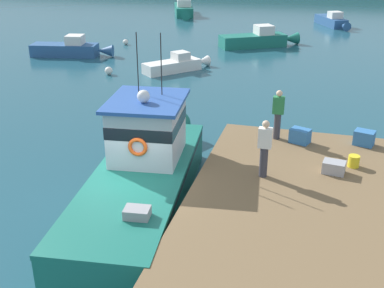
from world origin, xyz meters
name	(u,v)px	position (x,y,z in m)	size (l,w,h in m)	color
ground_plane	(134,211)	(0.00, 0.00, 0.00)	(200.00, 200.00, 0.00)	#1E4C5B
dock	(307,200)	(4.80, 0.00, 1.07)	(6.00, 9.00, 1.20)	#4C3D2D
main_fishing_boat	(144,172)	(0.14, 0.55, 1.01)	(3.41, 9.94, 4.80)	#196B5B
crate_single_by_cleat	(364,138)	(6.33, 3.80, 1.44)	(0.60, 0.44, 0.47)	#3370B2
crate_stack_mid_dock	(334,167)	(5.42, 1.51, 1.37)	(0.60, 0.44, 0.34)	#9E9EA3
crate_stack_near_edge	(300,136)	(4.37, 3.46, 1.43)	(0.60, 0.44, 0.46)	#3370B2
bait_bucket	(354,161)	(5.97, 2.07, 1.37)	(0.32, 0.32, 0.34)	yellow
deckhand_by_the_boat	(278,114)	(3.61, 3.61, 2.06)	(0.36, 0.22, 1.63)	#383842
deckhand_further_back	(264,147)	(3.54, 0.80, 2.06)	(0.36, 0.22, 1.63)	#383842
moored_boat_mid_harbor	(333,21)	(5.31, 33.42, 0.44)	(3.12, 4.90, 1.27)	#285184
moored_boat_far_left	(258,39)	(0.27, 23.30, 0.51)	(5.57, 3.97, 1.48)	#196B5B
moored_boat_outer_mooring	(176,65)	(-3.36, 15.31, 0.37)	(3.45, 3.76, 1.08)	white
moored_boat_near_channel	(184,10)	(-8.82, 35.83, 0.55)	(3.25, 6.30, 1.59)	#196B5B
moored_boat_far_right	(70,49)	(-11.15, 17.15, 0.47)	(5.44, 2.09, 1.36)	#285184
mooring_buoy_inshore	(126,42)	(-9.05, 21.40, 0.19)	(0.38, 0.38, 0.38)	silver
mooring_buoy_spare_mooring	(109,71)	(-6.83, 13.52, 0.22)	(0.45, 0.45, 0.45)	silver
mooring_buoy_channel_marker	(222,42)	(-2.34, 23.17, 0.19)	(0.37, 0.37, 0.37)	red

